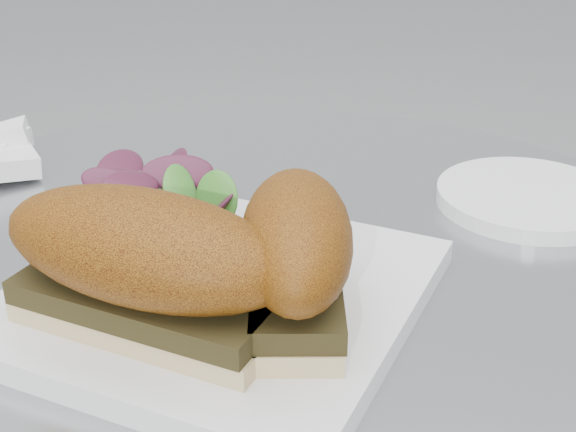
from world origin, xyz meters
name	(u,v)px	position (x,y,z in m)	size (l,w,h in m)	color
plate	(219,296)	(-0.02, -0.04, 0.74)	(0.24, 0.24, 0.02)	white
sandwich_left	(145,261)	(-0.04, -0.10, 0.79)	(0.19, 0.12, 0.08)	beige
sandwich_right	(296,251)	(0.04, -0.07, 0.79)	(0.09, 0.15, 0.08)	beige
salad	(172,195)	(-0.07, 0.03, 0.77)	(0.10, 0.10, 0.05)	#43872C
saucer	(528,198)	(0.19, 0.15, 0.74)	(0.14, 0.14, 0.01)	white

